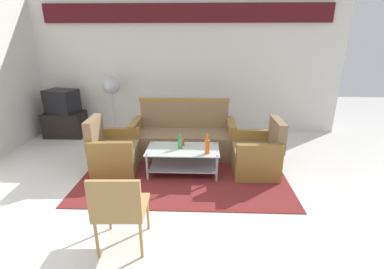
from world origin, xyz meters
TOP-DOWN VIEW (x-y plane):
  - ground_plane at (0.00, 0.00)m, footprint 14.00×14.00m
  - wall_back at (0.00, 3.05)m, footprint 6.52×0.19m
  - rug at (0.08, 0.97)m, footprint 3.08×2.21m
  - couch at (0.01, 1.68)m, footprint 1.80×0.75m
  - armchair_left at (-1.05, 0.99)m, footprint 0.74×0.80m
  - armchair_right at (1.21, 0.98)m, footprint 0.70×0.76m
  - coffee_table at (0.06, 0.90)m, footprint 1.10×0.60m
  - bottle_green at (0.01, 0.90)m, footprint 0.06×0.06m
  - bottle_orange at (0.42, 0.72)m, footprint 0.07×0.07m
  - cup at (0.03, 1.04)m, footprint 0.08×0.08m
  - tv_stand at (-2.58, 2.55)m, footprint 0.80×0.50m
  - television at (-2.58, 2.55)m, footprint 0.69×0.58m
  - pedestal_fan at (-1.52, 2.60)m, footprint 0.36×0.36m
  - wicker_chair at (-0.43, -0.77)m, footprint 0.50×0.50m

SIDE VIEW (x-z plane):
  - ground_plane at x=0.00m, z-range 0.00..0.00m
  - rug at x=0.08m, z-range 0.00..0.01m
  - tv_stand at x=-2.58m, z-range 0.00..0.52m
  - coffee_table at x=0.06m, z-range 0.07..0.47m
  - armchair_left at x=-1.05m, z-range -0.14..0.71m
  - armchair_right at x=1.21m, z-range -0.14..0.71m
  - couch at x=0.01m, z-range -0.16..0.80m
  - cup at x=0.03m, z-range 0.41..0.51m
  - wicker_chair at x=-0.43m, z-range 0.07..0.91m
  - bottle_green at x=0.01m, z-range 0.38..0.63m
  - bottle_orange at x=0.42m, z-range 0.37..0.67m
  - television at x=-2.58m, z-range 0.52..1.00m
  - pedestal_fan at x=-1.52m, z-range 0.38..1.65m
  - wall_back at x=0.00m, z-range 0.08..2.88m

